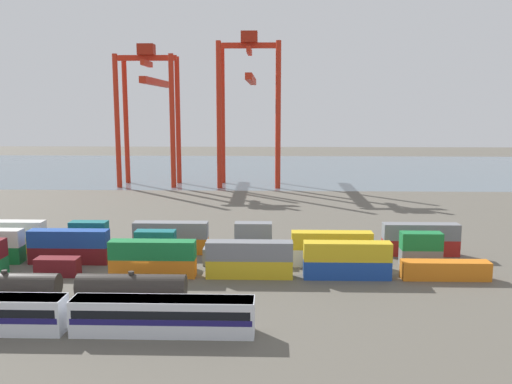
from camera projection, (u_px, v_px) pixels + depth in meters
The scene contains 34 objects.
ground_plane at pixel (187, 219), 116.13m from camera, with size 420.00×420.00×0.00m, color #5B564C.
harbour_water at pixel (225, 169), 209.35m from camera, with size 400.00×110.00×0.01m, color slate.
passenger_train at pixel (69, 313), 57.33m from camera, with size 39.41×3.14×3.90m.
freight_tank_row at pixel (5, 289), 65.42m from camera, with size 43.79×2.88×4.34m.
shipping_container_3 at pixel (58, 267), 76.96m from camera, with size 6.04×2.44×2.60m, color maroon.
shipping_container_4 at pixel (153, 267), 76.56m from camera, with size 12.10×2.44×2.60m, color orange.
shipping_container_5 at pixel (152, 250), 76.15m from camera, with size 12.10×2.44×2.60m, color #197538.
shipping_container_6 at pixel (249, 268), 76.15m from camera, with size 12.10×2.44×2.60m, color gold.
shipping_container_7 at pixel (249, 250), 75.74m from camera, with size 12.10×2.44×2.60m, color slate.
shipping_container_8 at pixel (347, 269), 75.74m from camera, with size 12.10×2.44×2.60m, color #1C4299.
shipping_container_9 at pixel (347, 251), 75.33m from camera, with size 12.10×2.44×2.60m, color gold.
shipping_container_10 at pixel (445, 270), 75.33m from camera, with size 12.10×2.44×2.60m, color orange.
shipping_container_13 at pixel (70, 255), 83.11m from camera, with size 12.10×2.44×2.60m, color maroon.
shipping_container_14 at pixel (69, 238), 82.71m from camera, with size 12.10×2.44×2.60m, color #1C4299.
shipping_container_15 at pixel (156, 256), 82.71m from camera, with size 6.04×2.44×2.60m, color orange.
shipping_container_16 at pixel (156, 239), 82.31m from camera, with size 6.04×2.44×2.60m, color #146066.
shipping_container_17 at pixel (243, 256), 82.31m from camera, with size 12.10×2.44×2.60m, color slate.
shipping_container_18 at pixel (331, 257), 81.91m from camera, with size 12.10×2.44×2.60m, color silver.
shipping_container_19 at pixel (332, 240), 81.51m from camera, with size 12.10×2.44×2.60m, color gold.
shipping_container_20 at pixel (420, 258), 81.52m from camera, with size 6.04×2.44×2.60m, color slate.
shipping_container_21 at pixel (421, 241), 81.11m from camera, with size 6.04×2.44×2.60m, color #197538.
shipping_container_23 at pixel (9, 244), 89.62m from camera, with size 12.10×2.44×2.60m, color gold.
shipping_container_24 at pixel (8, 229), 89.21m from camera, with size 12.10×2.44×2.60m, color silver.
shipping_container_25 at pixel (90, 245), 89.21m from camera, with size 6.04×2.44×2.60m, color maroon.
shipping_container_26 at pixel (89, 229), 88.81m from camera, with size 6.04×2.44×2.60m, color #146066.
shipping_container_27 at pixel (171, 245), 88.81m from camera, with size 12.10×2.44×2.60m, color orange.
shipping_container_28 at pixel (171, 230), 88.40m from camera, with size 12.10×2.44×2.60m, color slate.
shipping_container_29 at pixel (253, 246), 88.41m from camera, with size 6.04×2.44×2.60m, color #1C4299.
shipping_container_30 at pixel (253, 230), 88.00m from camera, with size 6.04×2.44×2.60m, color slate.
shipping_container_31 at pixel (336, 247), 88.00m from camera, with size 12.10×2.44×2.60m, color #146066.
shipping_container_32 at pixel (420, 247), 87.60m from camera, with size 12.10×2.44×2.60m, color #AD211C.
shipping_container_33 at pixel (421, 232), 87.19m from camera, with size 12.10×2.44×2.60m, color slate.
gantry_crane_west at pixel (151, 99), 165.97m from camera, with size 17.85×41.65×41.98m.
gantry_crane_central at pixel (250, 93), 164.54m from camera, with size 18.70×41.34×45.46m.
Camera 1 is at (18.27, -73.31, 23.78)m, focal length 38.09 mm.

